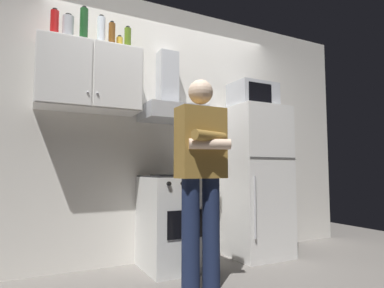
# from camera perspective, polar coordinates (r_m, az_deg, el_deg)

# --- Properties ---
(ground_plane) EXTENTS (7.00, 7.00, 0.00)m
(ground_plane) POSITION_cam_1_polar(r_m,az_deg,el_deg) (3.06, 0.00, -22.01)
(ground_plane) COLOR slate
(back_wall_tiled) EXTENTS (4.80, 0.10, 2.70)m
(back_wall_tiled) POSITION_cam_1_polar(r_m,az_deg,el_deg) (3.49, -4.47, 2.55)
(back_wall_tiled) COLOR silver
(back_wall_tiled) RESTS_ON ground_plane
(upper_cabinet) EXTENTS (0.90, 0.37, 0.60)m
(upper_cabinet) POSITION_cam_1_polar(r_m,az_deg,el_deg) (3.13, -17.58, 11.09)
(upper_cabinet) COLOR white
(stove_oven) EXTENTS (0.60, 0.62, 0.87)m
(stove_oven) POSITION_cam_1_polar(r_m,az_deg,el_deg) (3.16, -2.94, -13.38)
(stove_oven) COLOR white
(stove_oven) RESTS_ON ground_plane
(range_hood) EXTENTS (0.60, 0.44, 0.75)m
(range_hood) POSITION_cam_1_polar(r_m,az_deg,el_deg) (3.31, -3.75, 7.29)
(range_hood) COLOR #B7BABF
(refrigerator) EXTENTS (0.60, 0.62, 1.60)m
(refrigerator) POSITION_cam_1_polar(r_m,az_deg,el_deg) (3.62, 11.05, -6.36)
(refrigerator) COLOR white
(refrigerator) RESTS_ON ground_plane
(microwave) EXTENTS (0.48, 0.37, 0.28)m
(microwave) POSITION_cam_1_polar(r_m,az_deg,el_deg) (3.72, 10.64, 8.26)
(microwave) COLOR #B7BABF
(microwave) RESTS_ON refrigerator
(person_standing) EXTENTS (0.38, 0.33, 1.64)m
(person_standing) POSITION_cam_1_polar(r_m,az_deg,el_deg) (2.56, 1.63, -4.90)
(person_standing) COLOR #192342
(person_standing) RESTS_ON ground_plane
(cooking_pot) EXTENTS (0.31, 0.21, 0.11)m
(cooking_pot) POSITION_cam_1_polar(r_m,az_deg,el_deg) (3.07, 0.23, -4.31)
(cooking_pot) COLOR #B7BABF
(cooking_pot) RESTS_ON stove_oven
(bottle_vodka_clear) EXTENTS (0.07, 0.07, 0.30)m
(bottle_vodka_clear) POSITION_cam_1_polar(r_m,az_deg,el_deg) (3.29, -15.69, 18.46)
(bottle_vodka_clear) COLOR silver
(bottle_vodka_clear) RESTS_ON upper_cabinet
(bottle_canister_steel) EXTENTS (0.09, 0.09, 0.24)m
(bottle_canister_steel) POSITION_cam_1_polar(r_m,az_deg,el_deg) (3.22, -20.97, 18.52)
(bottle_canister_steel) COLOR #B2B5BA
(bottle_canister_steel) RESTS_ON upper_cabinet
(bottle_soda_red) EXTENTS (0.07, 0.07, 0.27)m
(bottle_soda_red) POSITION_cam_1_polar(r_m,az_deg,el_deg) (3.24, -23.04, 18.76)
(bottle_soda_red) COLOR red
(bottle_soda_red) RESTS_ON upper_cabinet
(bottle_wine_green) EXTENTS (0.07, 0.07, 0.34)m
(bottle_wine_green) POSITION_cam_1_polar(r_m,az_deg,el_deg) (3.25, -18.49, 19.15)
(bottle_wine_green) COLOR #19471E
(bottle_wine_green) RESTS_ON upper_cabinet
(bottle_spice_jar) EXTENTS (0.06, 0.06, 0.16)m
(bottle_spice_jar) POSITION_cam_1_polar(r_m,az_deg,el_deg) (3.34, -12.64, 16.74)
(bottle_spice_jar) COLOR gold
(bottle_spice_jar) RESTS_ON upper_cabinet
(bottle_olive_oil) EXTENTS (0.06, 0.06, 0.27)m
(bottle_olive_oil) POSITION_cam_1_polar(r_m,az_deg,el_deg) (3.38, -11.26, 17.44)
(bottle_olive_oil) COLOR #4C6B19
(bottle_olive_oil) RESTS_ON upper_cabinet
(bottle_beer_brown) EXTENTS (0.06, 0.06, 0.26)m
(bottle_beer_brown) POSITION_cam_1_polar(r_m,az_deg,el_deg) (3.30, -13.92, 18.00)
(bottle_beer_brown) COLOR brown
(bottle_beer_brown) RESTS_ON upper_cabinet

